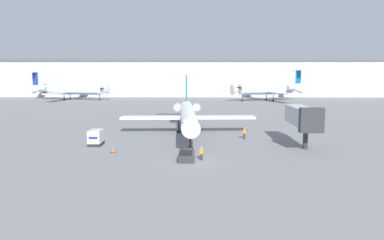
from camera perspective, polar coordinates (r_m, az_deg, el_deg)
ground_plane at (r=46.58m, az=-0.24°, el=-6.35°), size 600.00×600.00×0.00m
terminal_building at (r=165.23m, az=0.53°, el=6.50°), size 180.00×16.80×16.13m
airplane_main at (r=66.75m, az=-0.61°, el=0.92°), size 24.08×32.87×10.37m
pushback_tug at (r=47.15m, az=-0.82°, el=-5.46°), size 2.01×3.77×1.60m
luggage_cart at (r=58.10m, az=-14.44°, el=-2.62°), size 1.82×2.95×2.33m
worker_near_tug at (r=47.12m, az=1.45°, el=-5.10°), size 0.40×0.24×1.67m
worker_by_wing at (r=62.17m, az=8.00°, el=-1.95°), size 0.40×0.26×1.88m
traffic_cone_left at (r=52.70m, az=-11.93°, el=-4.47°), size 0.67×0.67×0.76m
airplane_parked_far_left at (r=141.49m, az=11.50°, el=4.63°), size 28.69×31.13×11.36m
airplane_parked_far_right at (r=150.98m, az=-18.24°, el=4.38°), size 31.82×30.08×10.60m
jet_bridge at (r=57.20m, az=16.50°, el=0.47°), size 3.20×10.49×6.19m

